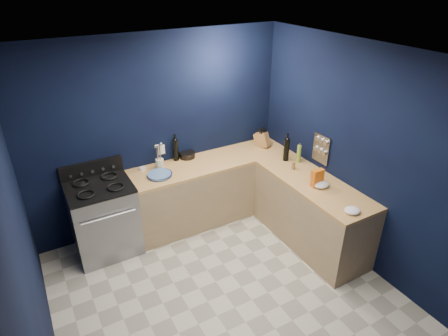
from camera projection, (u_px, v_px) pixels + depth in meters
floor at (225, 295)px, 4.26m from camera, size 3.50×3.50×0.02m
ceiling at (225, 58)px, 3.02m from camera, size 3.50×3.50×0.02m
wall_back at (160, 134)px, 4.99m from camera, size 3.50×0.02×2.60m
wall_right at (357, 157)px, 4.40m from camera, size 0.02×3.50×2.60m
wall_left at (24, 257)px, 2.88m from camera, size 0.02×3.50×2.60m
wall_front at (368, 332)px, 2.29m from camera, size 3.50×0.02×2.60m
cab_back at (212, 190)px, 5.41m from camera, size 2.30×0.63×0.86m
top_back at (212, 162)px, 5.20m from camera, size 2.30×0.63×0.04m
cab_right at (311, 214)px, 4.89m from camera, size 0.63×1.67×0.86m
top_right at (315, 184)px, 4.68m from camera, size 0.63×1.67×0.04m
gas_range at (104, 220)px, 4.72m from camera, size 0.76×0.66×0.92m
oven_door at (111, 234)px, 4.49m from camera, size 0.59×0.02×0.42m
cooktop at (99, 187)px, 4.50m from camera, size 0.76×0.66×0.03m
backguard at (92, 169)px, 4.68m from camera, size 0.76×0.06×0.20m
spice_panel at (321, 149)px, 4.87m from camera, size 0.02×0.28×0.38m
wall_outlet at (161, 150)px, 5.08m from camera, size 0.09×0.02×0.13m
plate_stack at (159, 175)px, 4.79m from camera, size 0.39×0.39×0.04m
ramekin at (143, 168)px, 4.95m from camera, size 0.10×0.10×0.03m
utensil_crock at (160, 164)px, 4.96m from camera, size 0.13×0.13×0.13m
wine_bottle_back at (176, 150)px, 5.14m from camera, size 0.09×0.09×0.30m
lemon_basket at (187, 155)px, 5.26m from camera, size 0.23×0.23×0.08m
knife_block at (262, 140)px, 5.55m from camera, size 0.21×0.27×0.26m
wine_bottle_right at (286, 150)px, 5.13m from camera, size 0.08×0.08×0.31m
oil_bottle at (299, 154)px, 5.10m from camera, size 0.07×0.07×0.25m
spice_jar_near at (293, 166)px, 4.95m from camera, size 0.06×0.06×0.11m
spice_jar_far at (313, 174)px, 4.75m from camera, size 0.06×0.06×0.10m
crouton_bag at (317, 178)px, 4.54m from camera, size 0.15×0.07×0.22m
towel_front at (321, 184)px, 4.56m from camera, size 0.24×0.22×0.07m
towel_end at (352, 210)px, 4.08m from camera, size 0.22×0.21×0.05m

